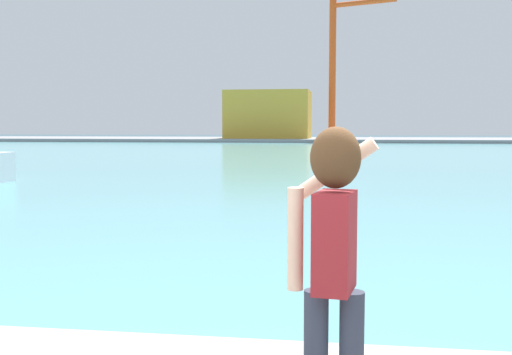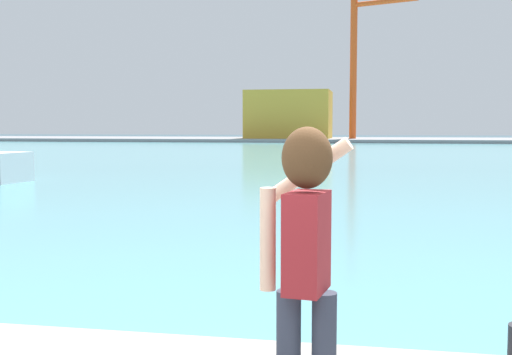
% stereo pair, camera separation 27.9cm
% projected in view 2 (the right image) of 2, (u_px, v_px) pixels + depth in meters
% --- Properties ---
extents(ground_plane, '(220.00, 220.00, 0.00)m').
position_uv_depth(ground_plane, '(363.00, 154.00, 52.20)').
color(ground_plane, '#334751').
extents(harbor_water, '(140.00, 100.00, 0.02)m').
position_uv_depth(harbor_water, '(363.00, 152.00, 54.16)').
color(harbor_water, '#599EA8').
rests_on(harbor_water, ground_plane).
extents(far_shore_dock, '(140.00, 20.00, 0.48)m').
position_uv_depth(far_shore_dock, '(368.00, 140.00, 93.32)').
color(far_shore_dock, gray).
rests_on(far_shore_dock, ground_plane).
extents(person_photographer, '(0.53, 0.56, 1.74)m').
position_uv_depth(person_photographer, '(305.00, 248.00, 3.49)').
color(person_photographer, '#2D3342').
rests_on(person_photographer, quay_promenade).
extents(warehouse_left, '(12.35, 9.08, 7.05)m').
position_uv_depth(warehouse_left, '(289.00, 115.00, 94.11)').
color(warehouse_left, gold).
rests_on(warehouse_left, far_shore_dock).
extents(port_crane, '(9.31, 4.22, 19.93)m').
position_uv_depth(port_crane, '(359.00, 57.00, 90.21)').
color(port_crane, '#D84C19').
rests_on(port_crane, far_shore_dock).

